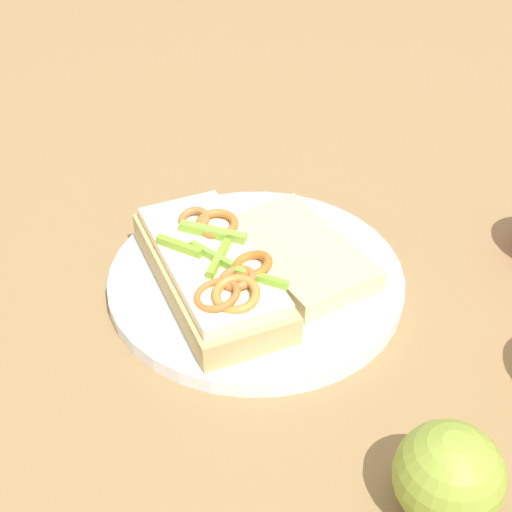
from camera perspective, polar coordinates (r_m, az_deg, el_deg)
ground_plane at (r=0.67m, az=0.00°, el=-2.28°), size 2.00×2.00×0.00m
plate at (r=0.66m, az=0.00°, el=-1.82°), size 0.26×0.26×0.01m
sandwich at (r=0.63m, az=-3.36°, el=-1.00°), size 0.16×0.20×0.05m
bread_slice_side at (r=0.67m, az=3.30°, el=0.21°), size 0.13×0.16×0.02m
apple_4 at (r=0.50m, az=14.47°, el=-15.94°), size 0.09×0.09×0.07m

